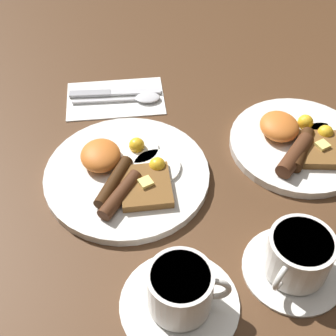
# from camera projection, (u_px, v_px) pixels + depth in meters

# --- Properties ---
(ground_plane) EXTENTS (3.00, 3.00, 0.00)m
(ground_plane) POSITION_uv_depth(u_px,v_px,m) (127.00, 178.00, 0.79)
(ground_plane) COLOR #4C301C
(breakfast_plate_near) EXTENTS (0.28, 0.28, 0.05)m
(breakfast_plate_near) POSITION_uv_depth(u_px,v_px,m) (126.00, 173.00, 0.78)
(breakfast_plate_near) COLOR silver
(breakfast_plate_near) RESTS_ON ground_plane
(breakfast_plate_far) EXTENTS (0.25, 0.25, 0.05)m
(breakfast_plate_far) POSITION_uv_depth(u_px,v_px,m) (298.00, 142.00, 0.83)
(breakfast_plate_far) COLOR silver
(breakfast_plate_far) RESTS_ON ground_plane
(teacup_near) EXTENTS (0.16, 0.16, 0.08)m
(teacup_near) POSITION_uv_depth(u_px,v_px,m) (181.00, 293.00, 0.61)
(teacup_near) COLOR silver
(teacup_near) RESTS_ON ground_plane
(teacup_far) EXTENTS (0.15, 0.15, 0.07)m
(teacup_far) POSITION_uv_depth(u_px,v_px,m) (297.00, 258.00, 0.65)
(teacup_far) COLOR silver
(teacup_far) RESTS_ON ground_plane
(napkin) EXTENTS (0.13, 0.20, 0.01)m
(napkin) POSITION_uv_depth(u_px,v_px,m) (116.00, 98.00, 0.94)
(napkin) COLOR white
(napkin) RESTS_ON ground_plane
(knife) EXTENTS (0.04, 0.18, 0.01)m
(knife) POSITION_uv_depth(u_px,v_px,m) (110.00, 93.00, 0.94)
(knife) COLOR silver
(knife) RESTS_ON napkin
(spoon) EXTENTS (0.04, 0.18, 0.01)m
(spoon) POSITION_uv_depth(u_px,v_px,m) (139.00, 98.00, 0.93)
(spoon) COLOR silver
(spoon) RESTS_ON napkin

